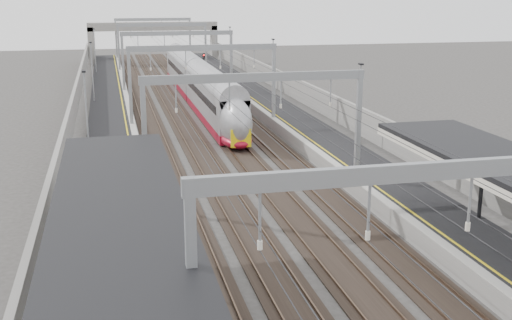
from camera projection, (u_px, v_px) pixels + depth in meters
platform_left at (112, 123)px, 57.72m from camera, size 4.00×120.00×1.00m
platform_right at (283, 116)px, 61.22m from camera, size 4.00×120.00×1.00m
tracks at (200, 124)px, 59.58m from camera, size 11.40×140.00×0.20m
overhead_line at (189, 52)px, 64.26m from camera, size 13.00×140.00×6.60m
canopy_left at (122, 262)px, 16.98m from camera, size 4.40×30.00×4.24m
overbridge at (153, 32)px, 110.04m from camera, size 22.00×2.20×6.90m
wall_left at (74, 113)px, 56.74m from camera, size 0.30×120.00×3.20m
wall_right at (315, 103)px, 61.63m from camera, size 0.30×120.00×3.20m
train at (200, 89)px, 68.45m from camera, size 2.50×45.62×3.97m
signal_green at (130, 68)px, 83.25m from camera, size 0.32×0.32×3.48m
signal_red_near at (203, 73)px, 77.85m from camera, size 0.32×0.32×3.48m
signal_red_far at (204, 61)px, 91.20m from camera, size 0.32×0.32×3.48m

